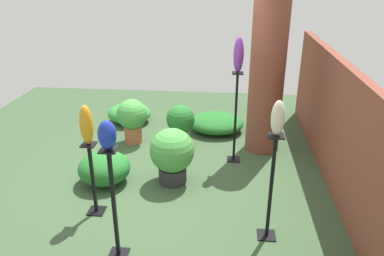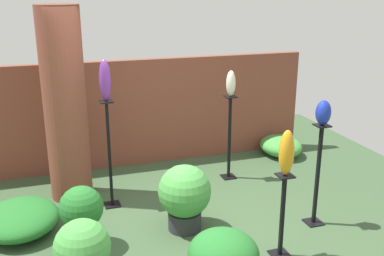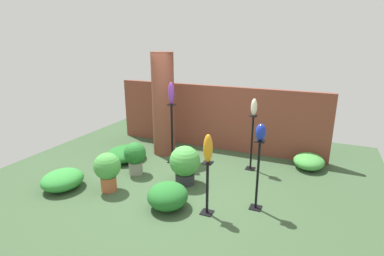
# 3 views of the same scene
# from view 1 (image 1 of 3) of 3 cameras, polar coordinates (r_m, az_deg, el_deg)

# --- Properties ---
(ground_plane) EXTENTS (8.00, 8.00, 0.00)m
(ground_plane) POSITION_cam_1_polar(r_m,az_deg,el_deg) (5.46, -3.69, -7.32)
(ground_plane) COLOR #385133
(brick_wall_back) EXTENTS (5.60, 0.12, 1.67)m
(brick_wall_back) POSITION_cam_1_polar(r_m,az_deg,el_deg) (5.24, 21.60, -0.20)
(brick_wall_back) COLOR brown
(brick_wall_back) RESTS_ON ground
(brick_pillar) EXTENTS (0.54, 0.54, 2.52)m
(brick_pillar) POSITION_cam_1_polar(r_m,az_deg,el_deg) (5.93, 11.36, 8.02)
(brick_pillar) COLOR brown
(brick_pillar) RESTS_ON ground
(pedestal_amber) EXTENTS (0.20, 0.20, 0.92)m
(pedestal_amber) POSITION_cam_1_polar(r_m,az_deg,el_deg) (4.66, -14.82, -8.00)
(pedestal_amber) COLOR black
(pedestal_amber) RESTS_ON ground
(pedestal_cobalt) EXTENTS (0.20, 0.20, 1.24)m
(pedestal_cobalt) POSITION_cam_1_polar(r_m,az_deg,el_deg) (3.86, -11.74, -12.10)
(pedestal_cobalt) COLOR black
(pedestal_cobalt) RESTS_ON ground
(pedestal_ivory) EXTENTS (0.20, 0.20, 1.24)m
(pedestal_ivory) POSITION_cam_1_polar(r_m,az_deg,el_deg) (4.12, 11.88, -9.61)
(pedestal_ivory) COLOR black
(pedestal_ivory) RESTS_ON ground
(pedestal_violet) EXTENTS (0.20, 0.20, 1.40)m
(pedestal_violet) POSITION_cam_1_polar(r_m,az_deg,el_deg) (5.65, 6.61, 0.97)
(pedestal_violet) COLOR black
(pedestal_violet) RESTS_ON ground
(art_vase_amber) EXTENTS (0.15, 0.15, 0.47)m
(art_vase_amber) POSITION_cam_1_polar(r_m,az_deg,el_deg) (4.33, -15.81, 0.46)
(art_vase_amber) COLOR orange
(art_vase_amber) RESTS_ON pedestal_amber
(art_vase_cobalt) EXTENTS (0.17, 0.17, 0.28)m
(art_vase_cobalt) POSITION_cam_1_polar(r_m,az_deg,el_deg) (3.47, -12.82, -1.06)
(art_vase_cobalt) COLOR #192D9E
(art_vase_cobalt) RESTS_ON pedestal_cobalt
(art_vase_ivory) EXTENTS (0.13, 0.13, 0.37)m
(art_vase_ivory) POSITION_cam_1_polar(r_m,az_deg,el_deg) (3.74, 12.94, 1.50)
(art_vase_ivory) COLOR beige
(art_vase_ivory) RESTS_ON pedestal_ivory
(art_vase_violet) EXTENTS (0.14, 0.14, 0.51)m
(art_vase_violet) POSITION_cam_1_polar(r_m,az_deg,el_deg) (5.35, 7.11, 11.00)
(art_vase_violet) COLOR #6B2D8C
(art_vase_violet) RESTS_ON pedestal_violet
(potted_plant_walkway_edge) EXTENTS (0.47, 0.47, 0.71)m
(potted_plant_walkway_edge) POSITION_cam_1_polar(r_m,az_deg,el_deg) (6.18, -1.75, 0.81)
(potted_plant_walkway_edge) COLOR gray
(potted_plant_walkway_edge) RESTS_ON ground
(potted_plant_mid_left) EXTENTS (0.61, 0.61, 0.79)m
(potted_plant_mid_left) POSITION_cam_1_polar(r_m,az_deg,el_deg) (5.12, -3.04, -3.91)
(potted_plant_mid_left) COLOR #2D2D33
(potted_plant_mid_left) RESTS_ON ground
(potted_plant_front_left) EXTENTS (0.51, 0.51, 0.76)m
(potted_plant_front_left) POSITION_cam_1_polar(r_m,az_deg,el_deg) (6.37, -9.11, 1.58)
(potted_plant_front_left) COLOR #B25B38
(potted_plant_front_left) RESTS_ON ground
(foliage_bed_east) EXTENTS (0.70, 0.72, 0.44)m
(foliage_bed_east) POSITION_cam_1_polar(r_m,az_deg,el_deg) (5.34, -13.22, -5.96)
(foliage_bed_east) COLOR #236B28
(foliage_bed_east) RESTS_ON ground
(foliage_bed_west) EXTENTS (0.76, 0.83, 0.36)m
(foliage_bed_west) POSITION_cam_1_polar(r_m,az_deg,el_deg) (7.33, -9.51, 2.23)
(foliage_bed_west) COLOR #338C38
(foliage_bed_west) RESTS_ON ground
(foliage_bed_center) EXTENTS (0.88, 1.00, 0.32)m
(foliage_bed_center) POSITION_cam_1_polar(r_m,az_deg,el_deg) (6.85, 3.71, 0.79)
(foliage_bed_center) COLOR #236B28
(foliage_bed_center) RESTS_ON ground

